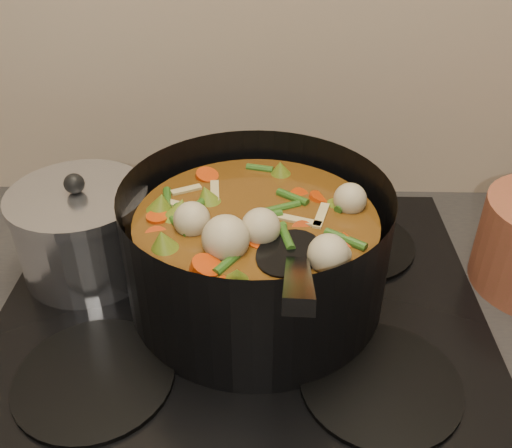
{
  "coord_description": "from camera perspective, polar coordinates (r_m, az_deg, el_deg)",
  "views": [
    {
      "loc": [
        0.03,
        1.38,
        1.44
      ],
      "look_at": [
        0.02,
        1.95,
        1.04
      ],
      "focal_mm": 40.0,
      "sensor_mm": 36.0,
      "label": 1
    }
  ],
  "objects": [
    {
      "name": "saucepan",
      "position": [
        0.8,
        -16.82,
        -0.68
      ],
      "size": [
        0.18,
        0.18,
        0.15
      ],
      "rotation": [
        0.0,
        0.0,
        -0.27
      ],
      "color": "silver",
      "rests_on": "stovetop"
    },
    {
      "name": "stockpot",
      "position": [
        0.71,
        0.02,
        -2.59
      ],
      "size": [
        0.39,
        0.48,
        0.24
      ],
      "rotation": [
        0.0,
        0.0,
        -0.25
      ],
      "color": "black",
      "rests_on": "stovetop"
    },
    {
      "name": "stovetop",
      "position": [
        0.76,
        -1.42,
        -8.37
      ],
      "size": [
        0.62,
        0.54,
        0.03
      ],
      "color": "black",
      "rests_on": "counter"
    }
  ]
}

